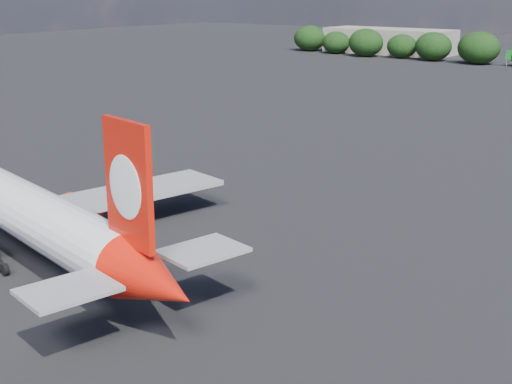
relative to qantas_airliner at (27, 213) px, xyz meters
The scene contains 3 objects.
ground 54.16m from the qantas_airliner, 87.06° to the left, with size 500.00×500.00×0.00m, color black.
qantas_airliner is the anchor object (origin of this frame).
terminal_building 196.06m from the qantas_airliner, 108.51° to the left, with size 42.00×16.00×8.00m.
Camera 1 is at (45.04, -26.30, 22.03)m, focal length 50.00 mm.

